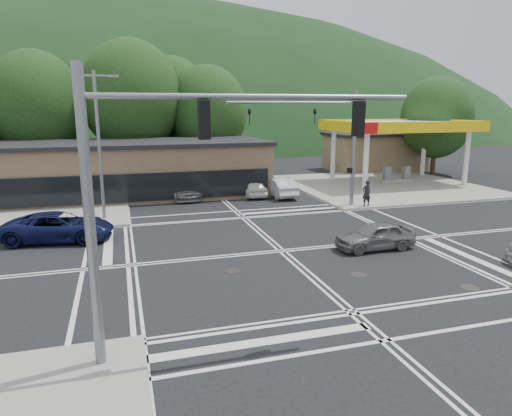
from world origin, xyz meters
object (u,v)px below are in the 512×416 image
object	(u,v)px
car_grey_center	(375,236)
car_northbound	(182,188)
car_queue_a	(279,187)
car_queue_b	(251,187)
car_blue_west	(59,227)
pedestrian	(367,193)

from	to	relation	value
car_grey_center	car_northbound	xyz separation A→B (m)	(-7.40, 15.84, 0.07)
car_queue_a	car_queue_b	size ratio (longest dim) A/B	1.11
car_blue_west	car_queue_b	distance (m)	15.91
car_northbound	car_grey_center	bearing A→B (deg)	-69.62
car_blue_west	pedestrian	size ratio (longest dim) A/B	3.06
car_queue_b	car_queue_a	bearing A→B (deg)	157.91
car_queue_b	car_northbound	xyz separation A→B (m)	(-5.31, 0.83, 0.05)
car_grey_center	car_blue_west	bearing A→B (deg)	-111.97
car_queue_b	car_northbound	size ratio (longest dim) A/B	0.79
car_northbound	car_blue_west	bearing A→B (deg)	-133.13
car_blue_west	pedestrian	xyz separation A→B (m)	(19.63, 2.50, 0.29)
pedestrian	car_northbound	bearing A→B (deg)	-35.39
car_northbound	pedestrian	bearing A→B (deg)	-36.46
car_queue_a	pedestrian	size ratio (longest dim) A/B	2.52
car_grey_center	car_queue_a	xyz separation A→B (m)	(0.00, 14.25, 0.06)
car_queue_b	pedestrian	bearing A→B (deg)	132.94
car_queue_b	car_northbound	bearing A→B (deg)	-10.93
car_queue_a	car_queue_b	distance (m)	2.22
car_grey_center	car_queue_b	bearing A→B (deg)	-172.50
car_blue_west	pedestrian	bearing A→B (deg)	-73.24
car_queue_a	pedestrian	distance (m)	7.25
car_blue_west	car_queue_b	bearing A→B (deg)	-46.05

